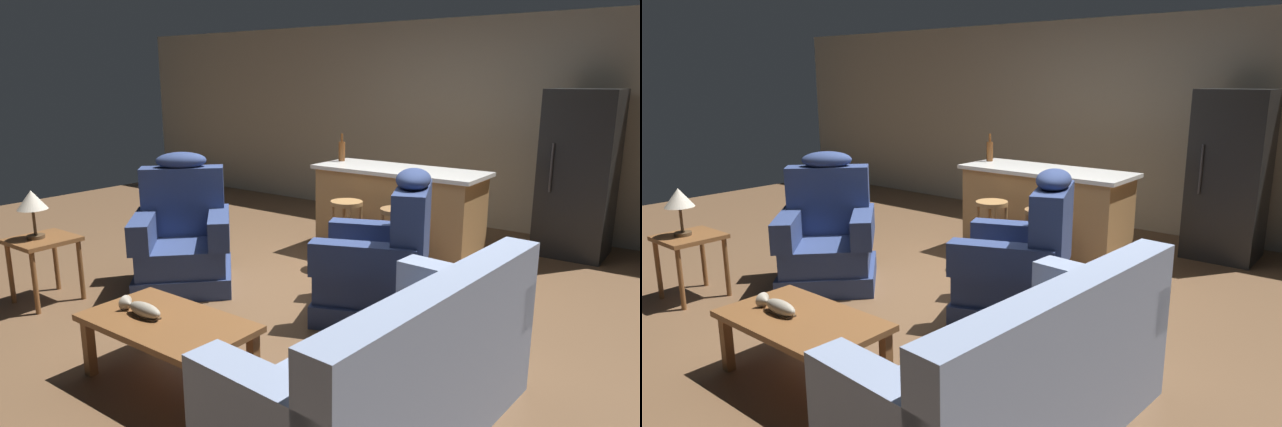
% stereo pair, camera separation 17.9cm
% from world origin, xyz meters
% --- Properties ---
extents(ground_plane, '(12.00, 12.00, 0.00)m').
position_xyz_m(ground_plane, '(0.00, 0.00, 0.00)').
color(ground_plane, brown).
extents(back_wall, '(12.00, 0.05, 2.60)m').
position_xyz_m(back_wall, '(0.00, 3.12, 1.30)').
color(back_wall, '#A89E89').
rests_on(back_wall, ground_plane).
extents(coffee_table, '(1.10, 0.60, 0.42)m').
position_xyz_m(coffee_table, '(0.14, -1.81, 0.36)').
color(coffee_table, brown).
rests_on(coffee_table, ground_plane).
extents(fish_figurine, '(0.34, 0.10, 0.10)m').
position_xyz_m(fish_figurine, '(-0.05, -1.86, 0.46)').
color(fish_figurine, '#4C3823').
rests_on(fish_figurine, coffee_table).
extents(couch, '(0.97, 1.95, 0.94)m').
position_xyz_m(couch, '(1.55, -1.50, 0.34)').
color(couch, '#8493B2').
rests_on(couch, ground_plane).
extents(recliner_near_lamp, '(1.19, 1.19, 1.20)m').
position_xyz_m(recliner_near_lamp, '(-1.18, -0.56, 0.42)').
color(recliner_near_lamp, navy).
rests_on(recliner_near_lamp, ground_plane).
extents(recliner_near_island, '(1.09, 1.09, 1.20)m').
position_xyz_m(recliner_near_island, '(0.67, -0.11, 0.42)').
color(recliner_near_island, navy).
rests_on(recliner_near_island, ground_plane).
extents(end_table, '(0.48, 0.48, 0.56)m').
position_xyz_m(end_table, '(-1.78, -1.55, 0.46)').
color(end_table, brown).
rests_on(end_table, ground_plane).
extents(table_lamp, '(0.24, 0.24, 0.41)m').
position_xyz_m(table_lamp, '(-1.81, -1.59, 0.87)').
color(table_lamp, '#4C3823').
rests_on(table_lamp, end_table).
extents(kitchen_island, '(1.80, 0.70, 0.95)m').
position_xyz_m(kitchen_island, '(0.00, 1.35, 0.48)').
color(kitchen_island, '#AD7F4C').
rests_on(kitchen_island, ground_plane).
extents(bar_stool_left, '(0.32, 0.32, 0.68)m').
position_xyz_m(bar_stool_left, '(-0.24, 0.72, 0.47)').
color(bar_stool_left, '#A87A47').
rests_on(bar_stool_left, ground_plane).
extents(bar_stool_right, '(0.32, 0.32, 0.68)m').
position_xyz_m(bar_stool_right, '(0.33, 0.72, 0.47)').
color(bar_stool_right, olive).
rests_on(bar_stool_right, ground_plane).
extents(refrigerator, '(0.70, 0.69, 1.76)m').
position_xyz_m(refrigerator, '(1.49, 2.55, 0.88)').
color(refrigerator, black).
rests_on(refrigerator, ground_plane).
extents(bottle_tall_green, '(0.07, 0.07, 0.31)m').
position_xyz_m(bottle_tall_green, '(-0.79, 1.45, 1.07)').
color(bottle_tall_green, brown).
rests_on(bottle_tall_green, kitchen_island).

